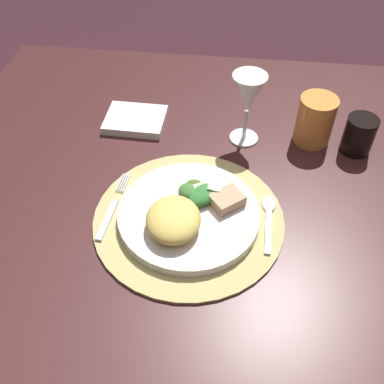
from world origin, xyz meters
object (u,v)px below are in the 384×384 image
Objects in this scene: dining_table at (211,249)px; spoon at (269,213)px; fork at (112,209)px; napkin at (135,120)px; wine_glass at (248,96)px; dinner_plate at (189,215)px; dark_tumbler at (359,135)px; amber_tumbler at (315,120)px.

spoon is (0.10, 0.00, 0.12)m from dining_table.
napkin is (-0.01, 0.26, 0.00)m from fork.
dining_table is 0.31m from wine_glass.
dinner_plate is 0.39m from dark_tumbler.
wine_glass reaches higher than spoon.
dinner_plate is at bearing -132.41° from amber_tumbler.
dinner_plate is 0.14m from fork.
spoon is at bearing -130.98° from dark_tumbler.
spoon is at bearing 4.54° from fork.
amber_tumbler reaches higher than dark_tumbler.
fork is 1.20× the size of spoon.
wine_glass is (0.09, 0.24, 0.09)m from dinner_plate.
amber_tumbler reaches higher than spoon.
dinner_plate is 0.34m from amber_tumbler.
spoon is at bearing -76.38° from wine_glass.
fork is 0.44m from amber_tumbler.
spoon is 1.05× the size of napkin.
spoon is 1.32× the size of amber_tumbler.
dining_table is 7.04× the size of fork.
dark_tumbler is at bearing -4.36° from napkin.
napkin is 0.38m from amber_tumbler.
dark_tumbler reaches higher than dining_table.
fork is at bearing -134.11° from wine_glass.
spoon reaches higher than fork.
spoon is 0.25m from amber_tumbler.
wine_glass is at bearing -6.25° from napkin.
dinner_plate is 3.19× the size of dark_tumbler.
dinner_plate reaches higher than dining_table.
dinner_plate is 0.14m from spoon.
dining_table is at bearing -179.95° from spoon.
dinner_plate reaches higher than spoon.
dining_table is at bearing -129.85° from amber_tumbler.
fork is 0.28m from spoon.
napkin is (-0.15, 0.26, -0.01)m from dinner_plate.
dinner_plate is 0.30m from napkin.
dinner_plate is at bearing -60.46° from napkin.
amber_tumbler is 1.30× the size of dark_tumbler.
dining_table is at bearing -143.60° from dark_tumbler.
dark_tumbler reaches higher than napkin.
amber_tumbler is (0.09, 0.22, 0.04)m from spoon.
napkin is at bearing 178.02° from amber_tumbler.
amber_tumbler is (0.14, 0.01, -0.06)m from wine_glass.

